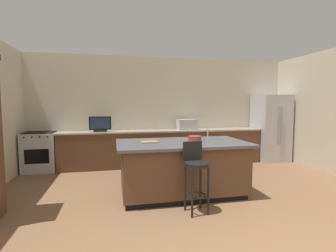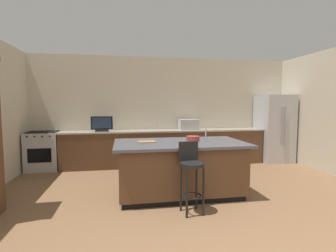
# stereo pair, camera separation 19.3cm
# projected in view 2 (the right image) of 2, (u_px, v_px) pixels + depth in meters

# --- Properties ---
(wall_back) EXTENTS (7.31, 0.12, 2.78)m
(wall_back) POSITION_uv_depth(u_px,v_px,m) (165.00, 110.00, 6.73)
(wall_back) COLOR beige
(wall_back) RESTS_ON ground_plane
(counter_back) EXTENTS (5.12, 0.62, 0.90)m
(counter_back) POSITION_uv_depth(u_px,v_px,m) (166.00, 147.00, 6.43)
(counter_back) COLOR brown
(counter_back) RESTS_ON ground_plane
(kitchen_island) EXTENTS (2.20, 1.23, 0.91)m
(kitchen_island) POSITION_uv_depth(u_px,v_px,m) (180.00, 168.00, 4.30)
(kitchen_island) COLOR black
(kitchen_island) RESTS_ON ground_plane
(refrigerator) EXTENTS (0.83, 0.82, 1.80)m
(refrigerator) POSITION_uv_depth(u_px,v_px,m) (274.00, 128.00, 6.82)
(refrigerator) COLOR #B7BABF
(refrigerator) RESTS_ON ground_plane
(range_oven) EXTENTS (0.72, 0.63, 0.92)m
(range_oven) POSITION_uv_depth(u_px,v_px,m) (43.00, 151.00, 5.91)
(range_oven) COLOR #B7BABF
(range_oven) RESTS_ON ground_plane
(microwave) EXTENTS (0.48, 0.36, 0.27)m
(microwave) POSITION_uv_depth(u_px,v_px,m) (188.00, 125.00, 6.48)
(microwave) COLOR #B7BABF
(microwave) RESTS_ON counter_back
(tv_monitor) EXTENTS (0.51, 0.16, 0.37)m
(tv_monitor) POSITION_uv_depth(u_px,v_px,m) (102.00, 125.00, 6.05)
(tv_monitor) COLOR black
(tv_monitor) RESTS_ON counter_back
(sink_faucet_back) EXTENTS (0.02, 0.02, 0.24)m
(sink_faucet_back) POSITION_uv_depth(u_px,v_px,m) (158.00, 125.00, 6.44)
(sink_faucet_back) COLOR #B2B2B7
(sink_faucet_back) RESTS_ON counter_back
(sink_faucet_island) EXTENTS (0.02, 0.02, 0.22)m
(sink_faucet_island) POSITION_uv_depth(u_px,v_px,m) (206.00, 135.00, 4.33)
(sink_faucet_island) COLOR #B2B2B7
(sink_faucet_island) RESTS_ON kitchen_island
(bar_stool_center) EXTENTS (0.34, 0.35, 1.01)m
(bar_stool_center) POSITION_uv_depth(u_px,v_px,m) (191.00, 170.00, 3.56)
(bar_stool_center) COLOR black
(bar_stool_center) RESTS_ON ground_plane
(fruit_bowl) EXTENTS (0.23, 0.23, 0.08)m
(fruit_bowl) POSITION_uv_depth(u_px,v_px,m) (193.00, 138.00, 4.43)
(fruit_bowl) COLOR #993833
(fruit_bowl) RESTS_ON kitchen_island
(cutting_board) EXTENTS (0.30, 0.22, 0.02)m
(cutting_board) POSITION_uv_depth(u_px,v_px,m) (147.00, 142.00, 4.22)
(cutting_board) COLOR #A87F51
(cutting_board) RESTS_ON kitchen_island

